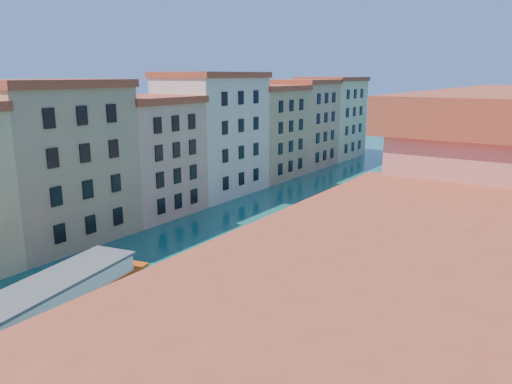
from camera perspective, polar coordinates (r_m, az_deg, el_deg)
left_bank_palazzos at (r=83.12m, az=-7.66°, el=5.66°), size 12.80×128.40×21.00m
quay at (r=65.78m, az=26.48°, el=-5.91°), size 4.00×140.00×1.00m
vaporetto_near at (r=47.41m, az=-22.50°, el=-11.49°), size 9.10×22.73×3.30m
vaporetto_far at (r=76.77m, az=11.26°, el=-1.53°), size 8.58×19.41×2.81m
gondola_fore at (r=40.23m, az=-21.55°, el=-17.78°), size 4.25×11.40×2.33m
gondola_far at (r=53.27m, az=12.05°, el=-9.26°), size 1.33×13.32×1.89m
motorboat_mid at (r=44.41m, az=-5.80°, el=-13.44°), size 6.02×7.88×1.60m
motorboat_far at (r=75.58m, az=19.11°, el=-2.82°), size 3.53×7.09×1.41m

